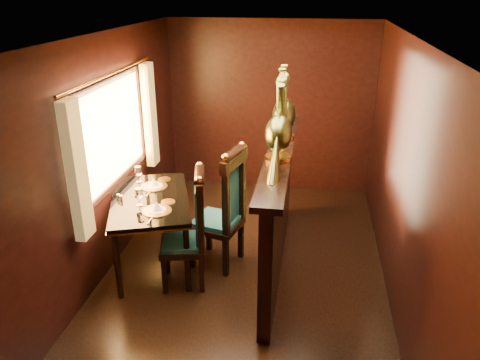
{
  "coord_description": "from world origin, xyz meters",
  "views": [
    {
      "loc": [
        0.64,
        -4.23,
        2.94
      ],
      "look_at": [
        -0.08,
        0.25,
        1.03
      ],
      "focal_mm": 35.0,
      "sensor_mm": 36.0,
      "label": 1
    }
  ],
  "objects_px": {
    "peacock_left": "(279,117)",
    "dining_table": "(150,204)",
    "chair_left": "(194,225)",
    "peacock_right": "(284,101)",
    "chair_right": "(227,206)"
  },
  "relations": [
    {
      "from": "dining_table",
      "to": "chair_left",
      "type": "bearing_deg",
      "value": -46.84
    },
    {
      "from": "chair_left",
      "to": "peacock_right",
      "type": "xyz_separation_m",
      "value": [
        0.82,
        0.88,
        1.11
      ]
    },
    {
      "from": "chair_right",
      "to": "peacock_left",
      "type": "relative_size",
      "value": 1.66
    },
    {
      "from": "peacock_left",
      "to": "peacock_right",
      "type": "bearing_deg",
      "value": 90.0
    },
    {
      "from": "peacock_left",
      "to": "dining_table",
      "type": "bearing_deg",
      "value": 175.63
    },
    {
      "from": "chair_right",
      "to": "peacock_right",
      "type": "relative_size",
      "value": 1.68
    },
    {
      "from": "chair_left",
      "to": "peacock_left",
      "type": "distance_m",
      "value": 1.39
    },
    {
      "from": "chair_right",
      "to": "peacock_left",
      "type": "xyz_separation_m",
      "value": [
        0.54,
        -0.19,
        1.05
      ]
    },
    {
      "from": "chair_left",
      "to": "peacock_right",
      "type": "relative_size",
      "value": 1.54
    },
    {
      "from": "chair_left",
      "to": "peacock_right",
      "type": "distance_m",
      "value": 1.63
    },
    {
      "from": "peacock_left",
      "to": "peacock_right",
      "type": "height_order",
      "value": "peacock_left"
    },
    {
      "from": "chair_right",
      "to": "peacock_right",
      "type": "xyz_separation_m",
      "value": [
        0.54,
        0.5,
        1.05
      ]
    },
    {
      "from": "dining_table",
      "to": "chair_right",
      "type": "height_order",
      "value": "chair_right"
    },
    {
      "from": "chair_right",
      "to": "chair_left",
      "type": "bearing_deg",
      "value": -111.79
    },
    {
      "from": "dining_table",
      "to": "peacock_right",
      "type": "bearing_deg",
      "value": 3.82
    }
  ]
}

